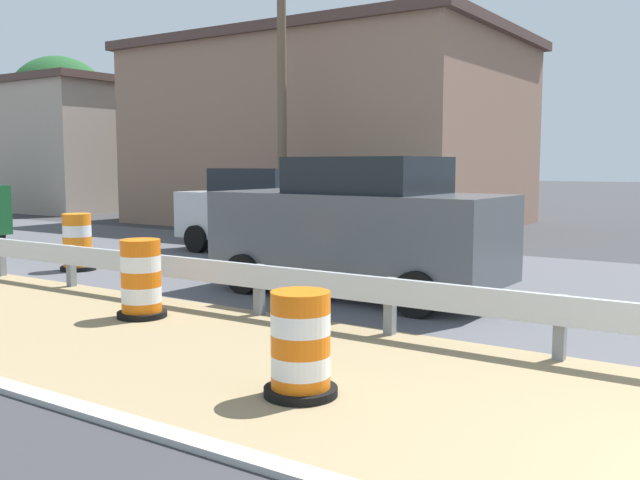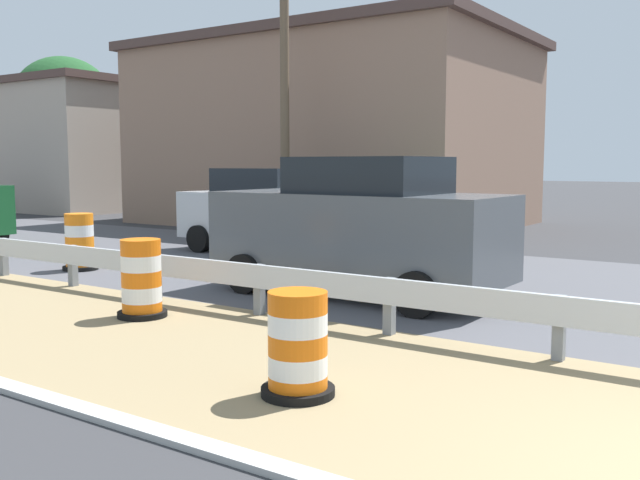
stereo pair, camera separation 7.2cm
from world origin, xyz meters
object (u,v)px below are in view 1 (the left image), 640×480
(traffic_barrel_close, at_px, (141,282))
(car_trailing_far_lane, at_px, (359,227))
(utility_pole_near, at_px, (282,63))
(traffic_barrel_nearest, at_px, (301,349))
(traffic_barrel_mid, at_px, (77,245))
(car_mid_far_lane, at_px, (268,211))

(traffic_barrel_close, bearing_deg, car_trailing_far_lane, -28.06)
(car_trailing_far_lane, xyz_separation_m, utility_pole_near, (5.75, 5.79, 3.64))
(utility_pole_near, bearing_deg, traffic_barrel_nearest, -142.57)
(traffic_barrel_close, relative_size, traffic_barrel_mid, 0.96)
(traffic_barrel_mid, relative_size, car_mid_far_lane, 0.25)
(traffic_barrel_nearest, relative_size, car_mid_far_lane, 0.22)
(traffic_barrel_mid, height_order, utility_pole_near, utility_pole_near)
(car_mid_far_lane, bearing_deg, car_trailing_far_lane, -36.65)
(traffic_barrel_mid, bearing_deg, car_trailing_far_lane, -82.39)
(traffic_barrel_close, height_order, utility_pole_near, utility_pole_near)
(traffic_barrel_mid, relative_size, car_trailing_far_lane, 0.23)
(traffic_barrel_nearest, bearing_deg, car_trailing_far_lane, 24.56)
(traffic_barrel_close, distance_m, car_mid_far_lane, 7.09)
(traffic_barrel_close, distance_m, utility_pole_near, 10.61)
(traffic_barrel_nearest, distance_m, car_trailing_far_lane, 4.99)
(traffic_barrel_close, height_order, traffic_barrel_mid, traffic_barrel_mid)
(traffic_barrel_close, bearing_deg, traffic_barrel_nearest, -111.72)
(traffic_barrel_nearest, height_order, utility_pole_near, utility_pole_near)
(car_mid_far_lane, height_order, utility_pole_near, utility_pole_near)
(utility_pole_near, bearing_deg, car_trailing_far_lane, -134.81)
(traffic_barrel_mid, distance_m, utility_pole_near, 7.78)
(traffic_barrel_mid, bearing_deg, car_mid_far_lane, -18.49)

